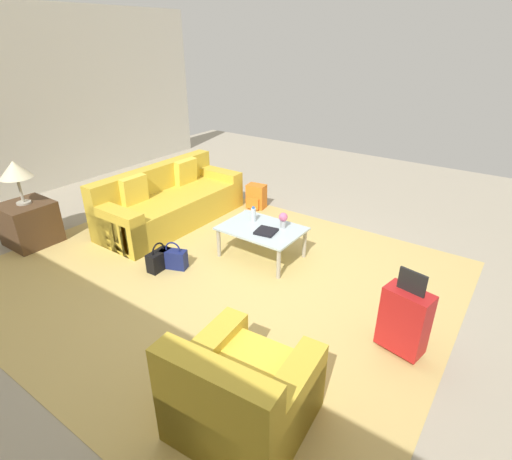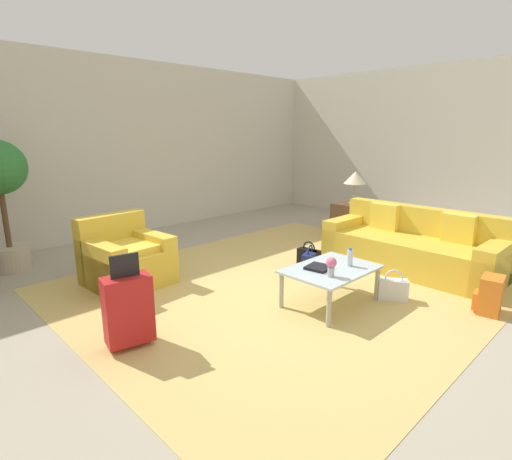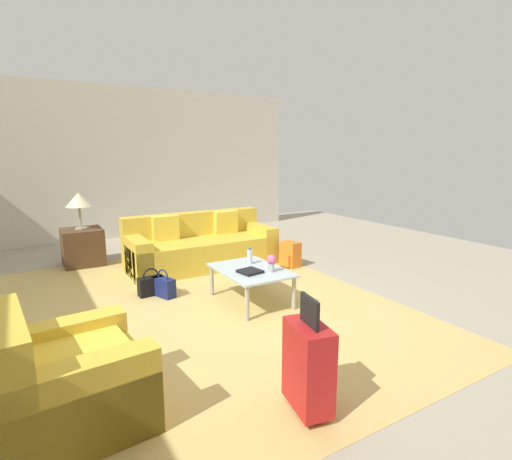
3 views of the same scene
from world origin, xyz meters
The scene contains 16 objects.
ground_plane centered at (0.00, 0.00, 0.00)m, with size 12.00×12.00×0.00m, color #A89E89.
wall_right centered at (5.06, 0.00, 1.55)m, with size 0.12×8.00×3.10m, color beige.
area_rug centered at (0.60, 0.20, 0.00)m, with size 5.20×4.40×0.01m, color tan.
couch centered at (2.19, -0.60, 0.29)m, with size 0.93×2.28×0.83m.
armchair centered at (-0.91, 1.67, 0.29)m, with size 0.95×0.95×0.84m.
coffee_table centered at (0.40, -0.50, 0.37)m, with size 1.01×0.72×0.42m.
water_bottle centered at (0.60, -0.60, 0.51)m, with size 0.06×0.06×0.20m.
coffee_table_book centered at (0.28, -0.42, 0.43)m, with size 0.24×0.24×0.03m, color black.
flower_vase centered at (0.18, -0.65, 0.54)m, with size 0.11×0.11×0.21m.
side_table centered at (3.20, 1.00, 0.29)m, with size 0.60×0.60×0.58m, color #513823.
table_lamp centered at (3.20, 1.00, 1.04)m, with size 0.40×0.40×0.58m.
suitcase_red centered at (-1.60, 0.20, 0.36)m, with size 0.44×0.29×0.85m.
handbag_navy centered at (1.12, 0.35, 0.13)m, with size 0.35×0.24×0.36m.
handbag_white centered at (0.99, -0.93, 0.13)m, with size 0.30×0.34×0.36m.
handbag_black centered at (1.25, 0.47, 0.13)m, with size 0.16×0.33×0.36m.
backpack_orange centered at (1.40, -1.79, 0.19)m, with size 0.33×0.29×0.40m.
Camera 3 is at (-3.57, 1.79, 1.80)m, focal length 28.00 mm.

